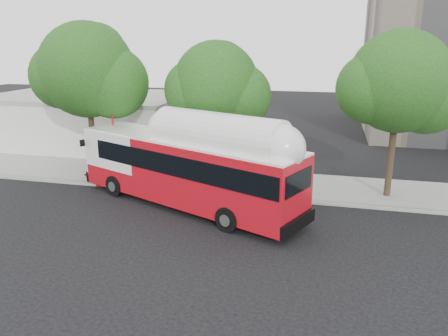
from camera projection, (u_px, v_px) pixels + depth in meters
The scene contains 10 objects.
ground at pixel (205, 222), 21.31m from camera, with size 120.00×120.00×0.00m, color black.
sidewalk at pixel (234, 181), 27.35m from camera, with size 60.00×5.00×0.15m, color gray.
curb_strip at pixel (224, 195), 24.93m from camera, with size 60.00×0.30×0.15m, color gray.
red_curb_segment at pixel (174, 191), 25.60m from camera, with size 10.00×0.32×0.16m, color maroon.
street_tree_left at pixel (95, 74), 26.58m from camera, with size 6.67×5.80×9.74m.
street_tree_mid at pixel (223, 88), 25.45m from camera, with size 5.75×5.00×8.62m.
street_tree_right at pixel (407, 86), 22.90m from camera, with size 6.21×5.40×9.18m.
low_commercial_bldg at pixel (92, 119), 36.93m from camera, with size 16.20×10.20×4.25m.
transit_bus at pixel (187, 171), 22.90m from camera, with size 14.02×7.98×4.21m.
signal_pole at pixel (114, 146), 26.51m from camera, with size 0.13×0.44×4.69m.
Camera 1 is at (5.52, -18.95, 8.51)m, focal length 35.00 mm.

